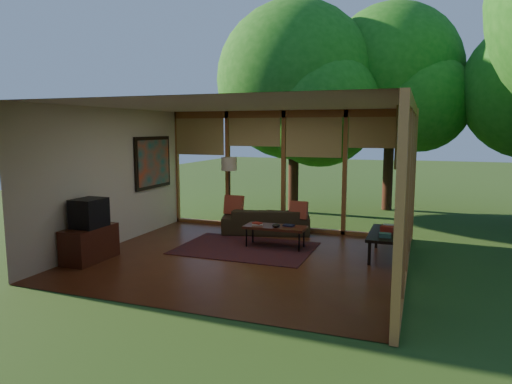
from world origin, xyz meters
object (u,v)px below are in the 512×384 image
at_px(sofa, 266,221).
at_px(media_cabinet, 90,244).
at_px(floor_lamp, 229,168).
at_px(side_console, 387,235).
at_px(coffee_table, 275,228).
at_px(television, 89,213).

distance_m(sofa, media_cabinet, 3.77).
distance_m(floor_lamp, side_console, 3.95).
distance_m(media_cabinet, side_console, 5.27).
bearing_deg(side_console, media_cabinet, -157.55).
relative_size(coffee_table, side_console, 0.86).
height_order(sofa, television, television).
relative_size(sofa, side_console, 1.36).
distance_m(media_cabinet, television, 0.55).
bearing_deg(media_cabinet, floor_lamp, 68.85).
relative_size(sofa, floor_lamp, 1.16).
height_order(sofa, media_cabinet, media_cabinet).
relative_size(media_cabinet, coffee_table, 0.83).
bearing_deg(floor_lamp, sofa, -11.84).
height_order(media_cabinet, coffee_table, media_cabinet).
xyz_separation_m(sofa, coffee_table, (0.56, -1.09, 0.11)).
bearing_deg(media_cabinet, television, 0.00).
height_order(media_cabinet, side_console, media_cabinet).
xyz_separation_m(media_cabinet, side_console, (4.87, 2.01, 0.11)).
bearing_deg(coffee_table, floor_lamp, 139.78).
height_order(television, coffee_table, television).
height_order(media_cabinet, television, television).
height_order(television, side_console, television).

